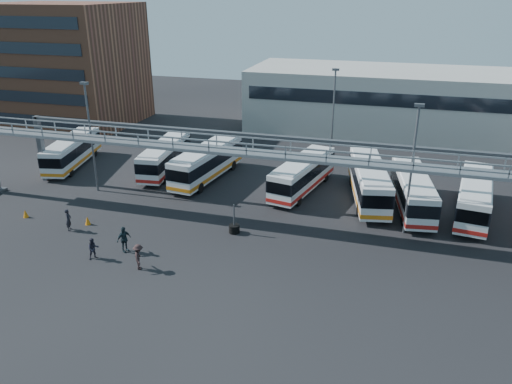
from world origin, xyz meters
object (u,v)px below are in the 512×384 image
(tire_stack, at_px, (234,228))
(bus_0, at_px, (72,151))
(bus_7, at_px, (413,190))
(pedestrian_d, at_px, (124,239))
(pedestrian_a, at_px, (68,220))
(pedestrian_b, at_px, (93,249))
(bus_2, at_px, (165,156))
(bus_8, at_px, (475,196))
(light_pole_mid, at_px, (412,164))
(light_pole_left, at_px, (90,132))
(bus_3, at_px, (207,162))
(pedestrian_c, at_px, (139,257))
(bus_6, at_px, (369,181))
(cone_left, at_px, (25,214))
(cone_right, at_px, (88,220))
(light_pole_back, at_px, (333,112))
(bus_5, at_px, (303,173))

(tire_stack, bearing_deg, bus_0, 154.78)
(bus_7, distance_m, pedestrian_d, 24.17)
(pedestrian_a, height_order, pedestrian_b, pedestrian_a)
(bus_2, xyz_separation_m, bus_8, (29.53, -2.64, 0.08))
(bus_8, xyz_separation_m, pedestrian_a, (-30.88, -11.90, -0.88))
(light_pole_mid, distance_m, bus_0, 35.26)
(light_pole_left, distance_m, bus_3, 11.27)
(pedestrian_c, bearing_deg, pedestrian_d, 22.08)
(bus_6, relative_size, cone_left, 16.79)
(light_pole_mid, relative_size, cone_right, 14.50)
(bus_3, xyz_separation_m, bus_8, (24.57, -1.83, -0.06))
(bus_0, height_order, pedestrian_b, bus_0)
(light_pole_back, xyz_separation_m, pedestrian_a, (-17.45, -21.95, -4.82))
(bus_8, bearing_deg, tire_stack, -146.66)
(bus_0, bearing_deg, cone_right, -63.10)
(light_pole_left, height_order, bus_6, light_pole_left)
(bus_0, distance_m, pedestrian_c, 24.29)
(bus_8, bearing_deg, pedestrian_b, -142.11)
(bus_3, distance_m, cone_right, 13.69)
(light_pole_left, relative_size, bus_7, 0.94)
(pedestrian_b, bearing_deg, pedestrian_c, -51.76)
(bus_8, height_order, tire_stack, bus_8)
(bus_2, xyz_separation_m, cone_right, (-0.55, -13.26, -1.36))
(bus_2, bearing_deg, cone_right, -98.46)
(pedestrian_c, distance_m, cone_left, 14.02)
(light_pole_mid, bearing_deg, pedestrian_d, -155.61)
(light_pole_left, relative_size, pedestrian_a, 5.65)
(cone_right, relative_size, tire_stack, 0.29)
(light_pole_left, height_order, bus_8, light_pole_left)
(light_pole_back, bearing_deg, light_pole_mid, -61.93)
(light_pole_back, distance_m, pedestrian_b, 28.91)
(bus_2, bearing_deg, pedestrian_b, -86.30)
(pedestrian_a, xyz_separation_m, pedestrian_b, (4.43, -3.38, -0.11))
(bus_2, bearing_deg, light_pole_back, 18.62)
(bus_5, relative_size, pedestrian_d, 5.42)
(light_pole_back, distance_m, bus_3, 14.38)
(bus_5, bearing_deg, cone_right, -129.88)
(bus_5, relative_size, cone_right, 15.21)
(bus_7, height_order, pedestrian_d, bus_7)
(pedestrian_b, bearing_deg, light_pole_back, 16.31)
(bus_7, bearing_deg, bus_5, 162.71)
(bus_2, relative_size, pedestrian_c, 5.63)
(pedestrian_c, bearing_deg, light_pole_back, -47.44)
(bus_6, height_order, bus_7, bus_6)
(bus_7, xyz_separation_m, pedestrian_d, (-19.93, -13.67, -0.80))
(light_pole_left, relative_size, bus_2, 0.99)
(pedestrian_a, bearing_deg, cone_right, -52.65)
(bus_2, bearing_deg, tire_stack, -51.04)
(bus_0, bearing_deg, bus_2, -5.77)
(bus_3, xyz_separation_m, cone_left, (-11.29, -12.71, -1.50))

